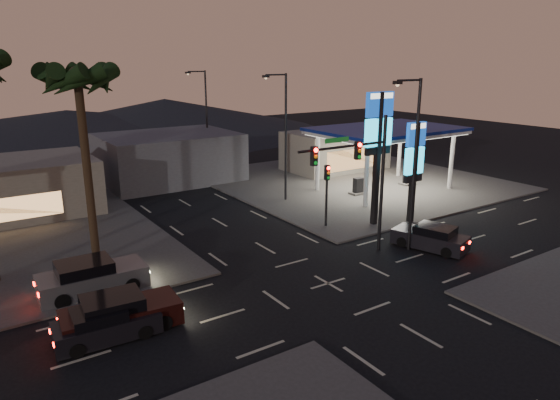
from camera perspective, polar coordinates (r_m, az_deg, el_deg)
ground at (r=25.78m, az=5.52°, el=-9.48°), size 140.00×140.00×0.00m
corner_lot_ne at (r=47.20m, az=8.29°, el=2.18°), size 24.00×24.00×0.12m
gas_station at (r=43.46m, az=12.10°, el=7.59°), size 12.20×8.20×5.47m
convenience_store at (r=51.79m, az=6.32°, el=5.64°), size 10.00×6.00×4.00m
pylon_sign_tall at (r=33.47m, az=11.18°, el=7.59°), size 2.20×0.35×9.00m
pylon_sign_short at (r=34.88m, az=15.12°, el=4.77°), size 1.60×0.35×7.00m
traffic_signal_mast at (r=27.92m, az=9.20°, el=3.69°), size 6.10×0.39×8.00m
pedestal_signal at (r=33.22m, az=5.39°, el=1.65°), size 0.32×0.39×4.30m
streetlight_near at (r=29.31m, az=14.94°, el=4.90°), size 2.14×0.25×10.00m
streetlight_mid at (r=38.99m, az=0.41°, el=7.98°), size 2.14×0.25×10.00m
streetlight_far at (r=51.08m, az=-8.60°, el=9.63°), size 2.14×0.25×10.00m
palm_a at (r=28.10m, az=-22.02°, el=11.51°), size 4.41×4.41×10.86m
building_far_mid at (r=47.89m, az=-12.58°, el=4.78°), size 12.00×9.00×4.40m
hill_right at (r=83.91m, az=-12.97°, el=9.50°), size 50.00×50.00×5.00m
hill_center at (r=79.84m, az=-23.10°, el=8.00°), size 60.00×60.00×4.00m
car_lane_a_front at (r=21.90m, az=-19.34°, el=-13.31°), size 4.29×1.97×1.37m
car_lane_a_mid at (r=22.31m, az=-17.87°, el=-12.30°), size 5.02×2.38×1.60m
car_lane_b_front at (r=26.08m, az=-20.78°, el=-8.31°), size 5.19×2.28×1.67m
car_lane_b_mid at (r=26.27m, az=-20.19°, el=-8.48°), size 4.08×1.82×1.31m
suv_station at (r=31.30m, az=16.88°, el=-4.15°), size 3.03×4.67×1.45m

